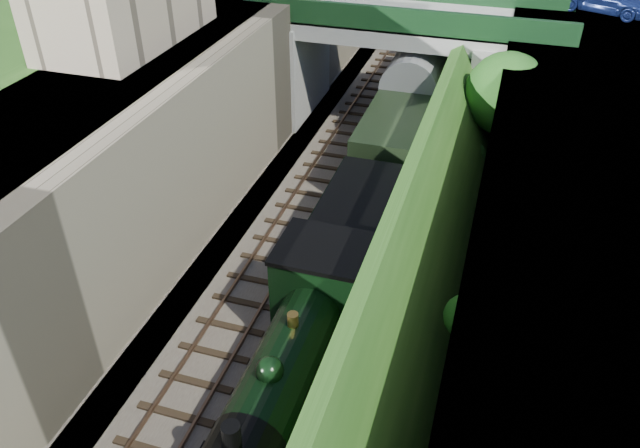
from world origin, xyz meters
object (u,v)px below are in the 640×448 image
(tree, at_px, (509,96))
(road_bridge, at_px, (416,55))
(locomotive, at_px, (292,364))
(tender, at_px, (357,231))

(tree, bearing_deg, road_bridge, 132.39)
(locomotive, bearing_deg, tender, 90.00)
(tree, distance_m, tender, 9.51)
(road_bridge, height_order, tree, road_bridge)
(tree, relative_size, tender, 1.10)
(tree, bearing_deg, locomotive, -107.39)
(tree, distance_m, locomotive, 16.01)
(locomotive, bearing_deg, tree, 72.61)
(road_bridge, distance_m, locomotive, 20.61)
(road_bridge, height_order, tender, road_bridge)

